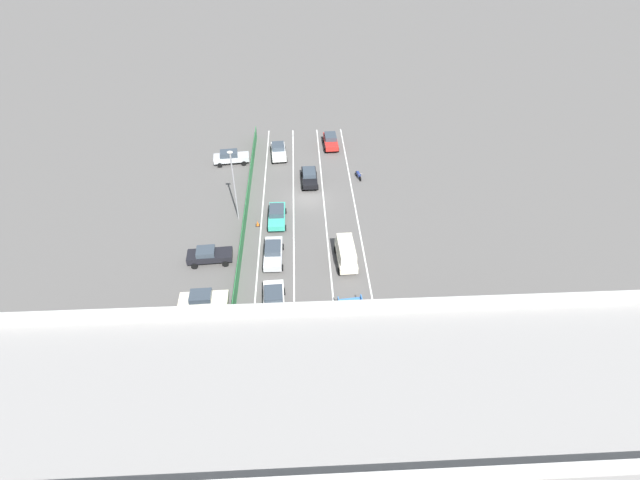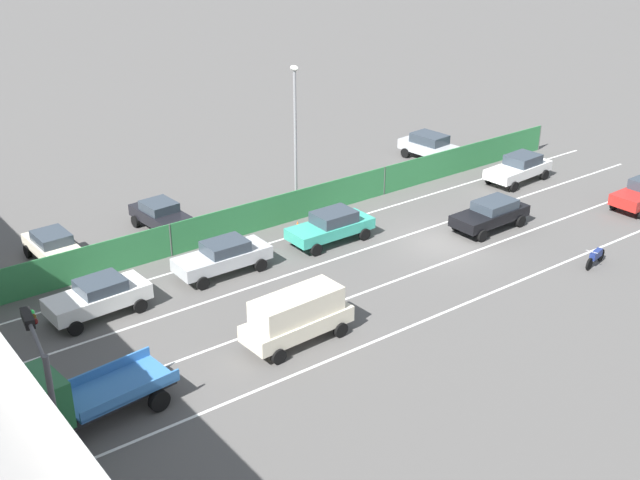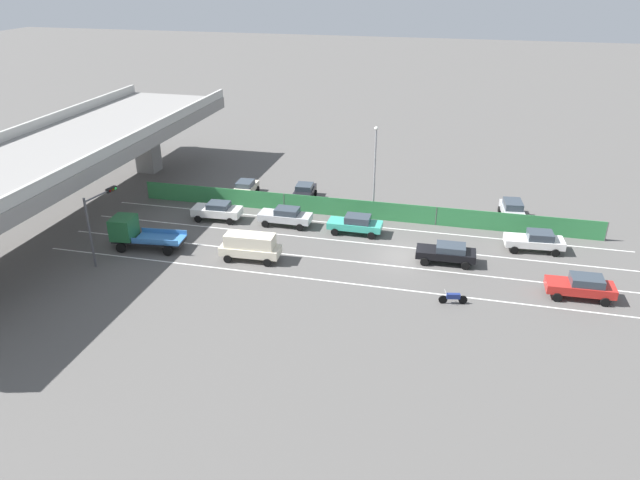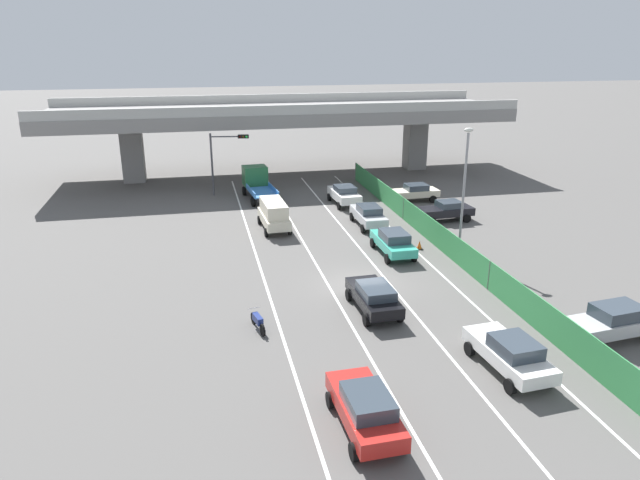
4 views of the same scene
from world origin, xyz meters
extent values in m
plane|color=#565451|center=(0.00, 0.00, 0.00)|extent=(300.00, 300.00, 0.00)
cube|color=silver|center=(-5.27, 4.93, 0.00)|extent=(0.14, 45.86, 0.01)
cube|color=silver|center=(-1.76, 4.93, 0.00)|extent=(0.14, 45.86, 0.01)
cube|color=silver|center=(1.76, 4.93, 0.00)|extent=(0.14, 45.86, 0.01)
cube|color=silver|center=(5.27, 4.93, 0.00)|extent=(0.14, 45.86, 0.01)
cube|color=gray|center=(0.00, 29.86, 6.20)|extent=(45.88, 11.83, 1.21)
cube|color=#B2B2AD|center=(0.00, 24.18, 7.26)|extent=(45.88, 0.30, 0.90)
cube|color=#B2B2AD|center=(0.00, 35.54, 7.26)|extent=(45.88, 0.30, 0.90)
cube|color=gray|center=(-14.68, 29.86, 2.80)|extent=(2.06, 2.06, 5.60)
cube|color=gray|center=(14.68, 29.86, 2.80)|extent=(2.06, 2.06, 5.60)
cube|color=#338447|center=(6.94, 4.93, 0.86)|extent=(0.06, 41.86, 1.72)
cylinder|color=#4C514C|center=(6.94, -2.05, 0.86)|extent=(0.10, 0.10, 1.72)
cylinder|color=#4C514C|center=(6.94, 11.90, 0.86)|extent=(0.10, 0.10, 1.72)
cylinder|color=#4C514C|center=(6.94, 25.86, 0.86)|extent=(0.10, 0.10, 1.72)
cube|color=beige|center=(-3.33, 11.51, 0.82)|extent=(1.90, 4.73, 0.68)
cube|color=beige|center=(-3.33, 11.51, 1.65)|extent=(1.66, 3.88, 0.99)
cylinder|color=black|center=(-4.26, 13.06, 0.32)|extent=(0.25, 0.65, 0.64)
cylinder|color=black|center=(-2.54, 13.13, 0.32)|extent=(0.25, 0.65, 0.64)
cylinder|color=black|center=(-4.13, 9.89, 0.32)|extent=(0.25, 0.65, 0.64)
cylinder|color=black|center=(-2.41, 9.96, 0.32)|extent=(0.25, 0.65, 0.64)
cube|color=silver|center=(3.50, 17.15, 0.82)|extent=(2.01, 4.44, 0.69)
cube|color=#333D47|center=(3.51, 16.95, 1.41)|extent=(1.67, 1.97, 0.48)
cylinder|color=black|center=(2.53, 18.59, 0.32)|extent=(0.25, 0.65, 0.64)
cylinder|color=black|center=(4.33, 18.67, 0.32)|extent=(0.25, 0.65, 0.64)
cylinder|color=black|center=(2.67, 15.62, 0.32)|extent=(0.25, 0.65, 0.64)
cylinder|color=black|center=(4.47, 15.71, 0.32)|extent=(0.25, 0.65, 0.64)
cube|color=teal|center=(3.53, 4.56, 0.76)|extent=(1.76, 4.60, 0.57)
cube|color=#333D47|center=(3.53, 4.32, 1.34)|extent=(1.55, 2.11, 0.58)
cylinder|color=black|center=(2.65, 6.12, 0.32)|extent=(0.22, 0.64, 0.64)
cylinder|color=black|center=(4.41, 6.12, 0.32)|extent=(0.22, 0.64, 0.64)
cylinder|color=black|center=(2.65, 2.99, 0.32)|extent=(0.22, 0.64, 0.64)
cylinder|color=black|center=(4.41, 3.00, 0.32)|extent=(0.22, 0.64, 0.64)
cube|color=red|center=(-3.42, -12.53, 0.79)|extent=(1.88, 4.58, 0.63)
cube|color=#333D47|center=(-3.41, -12.88, 1.39)|extent=(1.60, 2.18, 0.56)
cylinder|color=black|center=(-4.34, -11.02, 0.32)|extent=(0.24, 0.65, 0.64)
cylinder|color=black|center=(-2.61, -10.96, 0.32)|extent=(0.24, 0.65, 0.64)
cylinder|color=black|center=(-4.24, -14.10, 0.32)|extent=(0.24, 0.65, 0.64)
cylinder|color=black|center=(-2.51, -14.04, 0.32)|extent=(0.24, 0.65, 0.64)
cube|color=#B7BABC|center=(3.75, 10.83, 0.79)|extent=(1.74, 4.63, 0.63)
cube|color=#333D47|center=(3.74, 10.64, 1.37)|extent=(1.52, 2.03, 0.52)
cylinder|color=black|center=(2.90, 12.41, 0.32)|extent=(0.22, 0.64, 0.64)
cylinder|color=black|center=(4.61, 12.40, 0.32)|extent=(0.22, 0.64, 0.64)
cylinder|color=black|center=(2.88, 9.26, 0.32)|extent=(0.22, 0.64, 0.64)
cylinder|color=black|center=(4.59, 9.25, 0.32)|extent=(0.22, 0.64, 0.64)
cube|color=white|center=(3.66, -10.02, 0.77)|extent=(2.16, 4.72, 0.58)
cube|color=#333D47|center=(3.70, -10.43, 1.35)|extent=(1.74, 2.07, 0.58)
cylinder|color=black|center=(2.64, -8.54, 0.32)|extent=(0.27, 0.66, 0.64)
cylinder|color=black|center=(4.44, -8.40, 0.32)|extent=(0.27, 0.66, 0.64)
cylinder|color=black|center=(2.89, -11.65, 0.32)|extent=(0.27, 0.66, 0.64)
cylinder|color=black|center=(4.69, -11.51, 0.32)|extent=(0.27, 0.66, 0.64)
cube|color=black|center=(-0.22, -3.26, 0.77)|extent=(1.87, 4.56, 0.57)
cube|color=#333D47|center=(-0.21, -3.61, 1.29)|extent=(1.60, 2.24, 0.48)
cylinder|color=black|center=(-1.14, -1.75, 0.32)|extent=(0.24, 0.65, 0.64)
cylinder|color=black|center=(0.62, -1.71, 0.32)|extent=(0.24, 0.65, 0.64)
cylinder|color=black|center=(-1.06, -4.82, 0.32)|extent=(0.24, 0.65, 0.64)
cylinder|color=black|center=(0.70, -4.78, 0.32)|extent=(0.24, 0.65, 0.64)
cube|color=black|center=(-3.35, 20.19, 0.73)|extent=(2.22, 5.87, 0.25)
cube|color=#236638|center=(-3.55, 22.19, 1.72)|extent=(2.24, 1.92, 1.75)
cube|color=#3875BC|center=(-3.26, 19.25, 0.90)|extent=(2.45, 4.05, 0.10)
cube|color=#3875BC|center=(-4.26, 19.16, 1.11)|extent=(0.45, 3.86, 0.41)
cube|color=#3875BC|center=(-2.26, 19.35, 1.11)|extent=(0.45, 3.86, 0.41)
cylinder|color=black|center=(-4.58, 22.03, 0.40)|extent=(0.34, 0.82, 0.80)
cylinder|color=black|center=(-2.50, 22.23, 0.40)|extent=(0.34, 0.82, 0.80)
cylinder|color=black|center=(-4.20, 18.14, 0.40)|extent=(0.34, 0.82, 0.80)
cylinder|color=black|center=(-2.12, 18.34, 0.40)|extent=(0.34, 0.82, 0.80)
cylinder|color=black|center=(-6.47, -3.45, 0.30)|extent=(0.23, 0.61, 0.60)
cylinder|color=black|center=(-6.18, -4.77, 0.30)|extent=(0.23, 0.61, 0.60)
cube|color=navy|center=(-6.33, -4.11, 0.58)|extent=(0.47, 0.96, 0.36)
cylinder|color=#B2B2B2|center=(-6.45, -3.55, 0.92)|extent=(0.59, 0.16, 0.03)
cube|color=#B2B5B7|center=(9.74, -8.63, 0.80)|extent=(4.69, 2.22, 0.65)
cube|color=#333D47|center=(10.00, -8.60, 1.43)|extent=(2.36, 1.76, 0.60)
cylinder|color=black|center=(8.30, -9.66, 0.32)|extent=(0.66, 0.29, 0.64)
cylinder|color=black|center=(8.12, -7.92, 0.32)|extent=(0.66, 0.29, 0.64)
cylinder|color=black|center=(11.18, -7.60, 0.32)|extent=(0.66, 0.29, 0.64)
cube|color=black|center=(9.90, 10.81, 0.78)|extent=(4.44, 2.02, 0.60)
cube|color=#333D47|center=(10.24, 10.83, 1.32)|extent=(1.84, 1.64, 0.48)
cylinder|color=black|center=(8.49, 9.84, 0.32)|extent=(0.65, 0.26, 0.64)
cylinder|color=black|center=(8.38, 11.58, 0.32)|extent=(0.65, 0.26, 0.64)
cylinder|color=black|center=(11.43, 10.03, 0.32)|extent=(0.65, 0.26, 0.64)
cylinder|color=black|center=(11.32, 11.77, 0.32)|extent=(0.65, 0.26, 0.64)
cube|color=beige|center=(9.64, 16.78, 0.76)|extent=(4.31, 1.84, 0.56)
cube|color=#333D47|center=(9.85, 16.78, 1.28)|extent=(1.91, 1.56, 0.49)
cylinder|color=black|center=(8.22, 15.88, 0.32)|extent=(0.65, 0.24, 0.64)
cylinder|color=black|center=(8.17, 17.58, 0.32)|extent=(0.65, 0.24, 0.64)
cylinder|color=black|center=(11.12, 15.97, 0.32)|extent=(0.65, 0.24, 0.64)
cylinder|color=black|center=(11.06, 17.68, 0.32)|extent=(0.65, 0.24, 0.64)
cylinder|color=#47474C|center=(-7.29, 22.63, 2.80)|extent=(0.18, 0.18, 5.59)
cylinder|color=#47474C|center=(-5.71, 22.38, 5.29)|extent=(3.18, 0.61, 0.12)
cube|color=black|center=(-4.45, 22.18, 5.29)|extent=(0.99, 0.43, 0.32)
sphere|color=#390706|center=(-4.77, 22.07, 5.29)|extent=(0.20, 0.20, 0.20)
sphere|color=#3B2806|center=(-4.47, 22.03, 5.29)|extent=(0.20, 0.20, 0.20)
sphere|color=green|center=(-4.17, 21.98, 5.29)|extent=(0.20, 0.20, 0.20)
cylinder|color=gray|center=(7.81, 3.68, 3.97)|extent=(0.16, 0.16, 7.95)
ellipsoid|color=silver|center=(7.81, 3.68, 8.13)|extent=(0.60, 0.36, 0.28)
cone|color=orange|center=(5.63, 5.13, 0.29)|extent=(0.36, 0.36, 0.59)
cube|color=black|center=(5.63, 5.13, 0.01)|extent=(0.47, 0.47, 0.03)
camera|label=1|loc=(0.86, 45.76, 30.47)|focal=26.25mm
camera|label=2|loc=(-26.76, 27.88, 17.67)|focal=45.75mm
camera|label=3|loc=(-42.68, -3.71, 21.21)|focal=33.67mm
camera|label=4|loc=(-8.79, -29.68, 13.43)|focal=32.82mm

